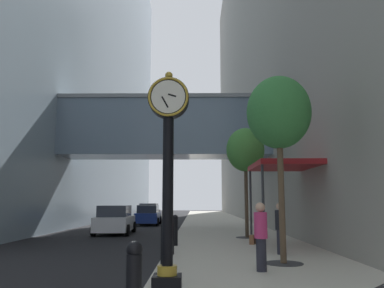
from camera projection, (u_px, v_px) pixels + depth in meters
ground_plane at (181, 228)px, 28.23m from camera, size 110.00×110.00×0.00m
sidewalk_right at (219, 224)px, 31.18m from camera, size 5.83×80.00×0.14m
building_block_right at (302, 9)px, 33.80m from camera, size 9.00×80.00×36.99m
street_clock at (168, 168)px, 7.77m from camera, size 0.84×0.55×4.43m
bollard_nearest at (134, 285)px, 5.26m from camera, size 0.23×0.23×1.22m
bollard_third at (165, 243)px, 10.47m from camera, size 0.23×0.23×1.22m
bollard_fourth at (171, 235)px, 13.07m from camera, size 0.23×0.23×1.22m
bollard_fifth at (175, 229)px, 15.67m from camera, size 0.23×0.23×1.22m
street_tree_near at (279, 114)px, 11.68m from camera, size 1.91×1.91×5.52m
street_tree_mid_near at (245, 151)px, 19.55m from camera, size 1.91×1.91×5.44m
pedestrian_walking at (261, 235)px, 9.95m from camera, size 0.52×0.45×1.73m
pedestrian_by_clock at (280, 227)px, 13.09m from camera, size 0.37×0.37×1.71m
storefront_awning at (282, 167)px, 15.77m from camera, size 2.40×3.60×3.30m
car_white_near at (115, 220)px, 22.69m from camera, size 2.19×4.28×1.66m
car_black_mid at (149, 212)px, 38.56m from camera, size 2.07×4.11×1.69m
car_blue_far at (148, 215)px, 31.46m from camera, size 2.03×4.22×1.59m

